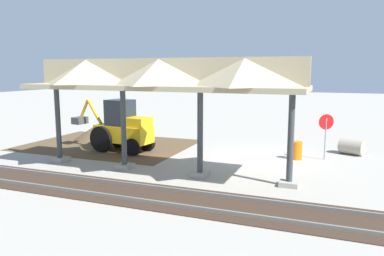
# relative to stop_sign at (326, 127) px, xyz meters

# --- Properties ---
(ground_plane) EXTENTS (120.00, 120.00, 0.00)m
(ground_plane) POSITION_rel_stop_sign_xyz_m (2.96, 0.71, -1.63)
(ground_plane) COLOR #9E998E
(dirt_work_zone) EXTENTS (9.53, 7.00, 0.01)m
(dirt_work_zone) POSITION_rel_stop_sign_xyz_m (12.11, 0.77, -1.63)
(dirt_work_zone) COLOR brown
(dirt_work_zone) RESTS_ON ground
(platform_canopy) EXTENTS (12.09, 3.20, 4.90)m
(platform_canopy) POSITION_rel_stop_sign_xyz_m (6.56, 5.06, 2.53)
(platform_canopy) COLOR #9E998E
(platform_canopy) RESTS_ON ground
(rail_tracks) EXTENTS (60.00, 2.58, 0.15)m
(rail_tracks) POSITION_rel_stop_sign_xyz_m (2.96, 8.01, -1.60)
(rail_tracks) COLOR slate
(rail_tracks) RESTS_ON ground
(stop_sign) EXTENTS (0.68, 0.38, 2.27)m
(stop_sign) POSITION_rel_stop_sign_xyz_m (0.00, 0.00, 0.00)
(stop_sign) COLOR gray
(stop_sign) RESTS_ON ground
(backhoe) EXTENTS (5.23, 2.08, 2.82)m
(backhoe) POSITION_rel_stop_sign_xyz_m (10.49, 1.86, -0.36)
(backhoe) COLOR #EAB214
(backhoe) RESTS_ON ground
(dirt_mound) EXTENTS (5.37, 5.37, 1.72)m
(dirt_mound) POSITION_rel_stop_sign_xyz_m (13.88, -0.35, -1.63)
(dirt_mound) COLOR brown
(dirt_mound) RESTS_ON ground
(concrete_pipe) EXTENTS (1.40, 1.20, 0.82)m
(concrete_pipe) POSITION_rel_stop_sign_xyz_m (-1.29, -1.73, -1.22)
(concrete_pipe) COLOR #9E9384
(concrete_pipe) RESTS_ON ground
(traffic_barrel) EXTENTS (0.56, 0.56, 0.90)m
(traffic_barrel) POSITION_rel_stop_sign_xyz_m (1.32, 0.44, -1.18)
(traffic_barrel) COLOR orange
(traffic_barrel) RESTS_ON ground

